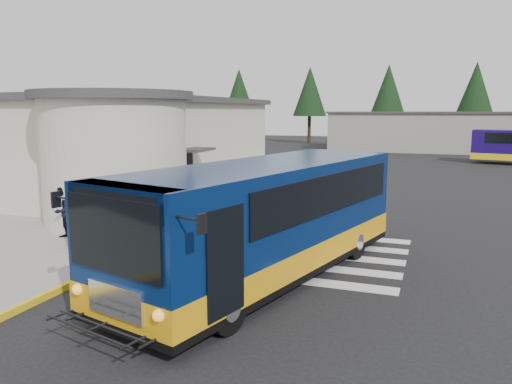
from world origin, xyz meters
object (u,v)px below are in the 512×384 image
(pedestrian_b, at_px, (63,211))
(bollard, at_px, (119,235))
(pedestrian_a, at_px, (74,221))
(transit_bus, at_px, (266,224))

(pedestrian_b, bearing_deg, bollard, 60.29)
(pedestrian_b, bearing_deg, pedestrian_a, 42.57)
(pedestrian_a, distance_m, pedestrian_b, 1.76)
(pedestrian_a, distance_m, bollard, 1.60)
(transit_bus, bearing_deg, pedestrian_a, -166.65)
(transit_bus, bearing_deg, pedestrian_b, -174.65)
(transit_bus, xyz_separation_m, pedestrian_b, (-7.51, 1.23, -0.43))
(pedestrian_b, relative_size, bollard, 1.50)
(pedestrian_a, bearing_deg, transit_bus, -78.37)
(transit_bus, height_order, bollard, transit_bus)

